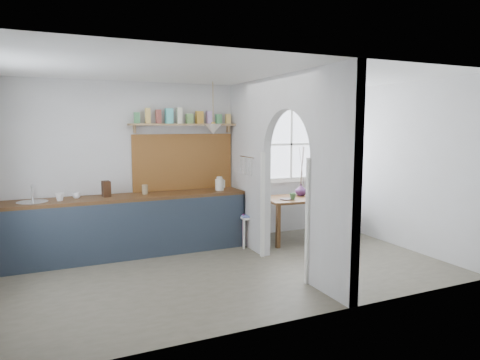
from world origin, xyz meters
name	(u,v)px	position (x,y,z in m)	size (l,w,h in m)	color
floor	(234,271)	(0.00, 0.00, 0.00)	(5.80, 3.20, 0.01)	#6D6655
ceiling	(234,73)	(0.00, 0.00, 2.60)	(5.80, 3.20, 0.01)	beige
walls	(234,174)	(0.00, 0.00, 1.30)	(5.81, 3.21, 2.60)	beige
partition	(279,161)	(0.70, 0.06, 1.45)	(0.12, 3.20, 2.60)	beige
nook_window	(291,144)	(1.80, 1.56, 1.60)	(1.76, 0.10, 1.30)	white
counter	(130,225)	(-1.13, 1.33, 0.46)	(3.50, 0.60, 0.90)	brown
sink	(32,203)	(-2.43, 1.30, 0.89)	(0.40, 0.40, 0.02)	silver
backsplash	(184,162)	(-0.20, 1.58, 1.35)	(1.65, 0.03, 0.90)	#98642C
shelf	(184,121)	(-0.21, 1.49, 2.01)	(1.75, 0.20, 0.21)	tan
pendant_lamp	(213,129)	(0.15, 1.15, 1.88)	(0.26, 0.26, 0.16)	silver
utensil_rail	(247,157)	(0.61, 0.90, 1.45)	(0.02, 0.02, 0.50)	silver
dining_table	(299,219)	(1.62, 0.98, 0.37)	(1.17, 0.78, 0.73)	brown
chair_left	(253,214)	(0.79, 1.06, 0.51)	(0.46, 0.46, 1.01)	white
chair_right	(342,209)	(2.47, 0.92, 0.48)	(0.44, 0.44, 0.97)	white
kettle	(219,184)	(0.29, 1.26, 1.01)	(0.18, 0.14, 0.22)	silver
mug_a	(60,197)	(-2.08, 1.25, 0.96)	(0.12, 0.12, 0.11)	white
mug_b	(76,195)	(-1.86, 1.37, 0.94)	(0.11, 0.11, 0.09)	silver
knife_block	(106,189)	(-1.45, 1.35, 1.02)	(0.11, 0.15, 0.23)	#442516
jar	(145,189)	(-0.89, 1.36, 0.97)	(0.09, 0.09, 0.14)	tan
towel_magenta	(243,230)	(0.58, 0.96, 0.28)	(0.02, 0.03, 0.53)	#AE296D
towel_orange	(244,232)	(0.58, 0.94, 0.25)	(0.02, 0.03, 0.52)	#C6650D
bowl	(315,195)	(1.88, 0.88, 0.77)	(0.28, 0.28, 0.07)	white
table_cup	(293,196)	(1.41, 0.84, 0.79)	(0.11, 0.11, 0.11)	#4A7643
plate	(286,199)	(1.31, 0.88, 0.74)	(0.21, 0.21, 0.02)	#342726
vase	(301,190)	(1.75, 1.13, 0.84)	(0.20, 0.20, 0.21)	#46224B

